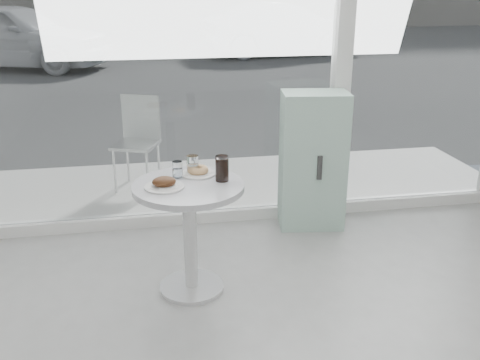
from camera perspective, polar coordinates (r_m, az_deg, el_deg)
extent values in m
cube|color=white|center=(4.77, -0.42, -3.56)|extent=(5.00, 0.12, 0.10)
cube|color=white|center=(4.63, 10.92, 14.00)|extent=(0.14, 0.14, 3.00)
cube|color=white|center=(4.34, -10.83, 12.27)|extent=(3.21, 0.02, 2.60)
cube|color=white|center=(4.97, 19.43, 12.48)|extent=(1.41, 0.02, 2.60)
cylinder|color=silver|center=(3.76, -5.14, -11.25)|extent=(0.44, 0.44, 0.03)
cylinder|color=silver|center=(3.59, -5.32, -6.41)|extent=(0.09, 0.09, 0.70)
cylinder|color=silver|center=(3.44, -5.52, -0.74)|extent=(0.72, 0.72, 0.04)
cube|color=silver|center=(5.51, -1.84, -0.50)|extent=(5.60, 1.60, 0.05)
cube|color=#3B3B3B|center=(17.43, -7.97, 13.52)|extent=(40.00, 24.00, 0.00)
cube|color=#8DB3A3|center=(4.52, 7.75, 2.05)|extent=(0.58, 0.43, 1.16)
cube|color=#333333|center=(4.35, 8.49, 1.30)|extent=(0.04, 0.03, 0.20)
cylinder|color=silver|center=(5.30, -13.23, 0.90)|extent=(0.02, 0.02, 0.44)
cylinder|color=silver|center=(5.17, -9.85, 0.68)|extent=(0.02, 0.02, 0.44)
cylinder|color=silver|center=(5.58, -11.89, 2.01)|extent=(0.02, 0.02, 0.44)
cylinder|color=silver|center=(5.47, -8.66, 1.83)|extent=(0.02, 0.02, 0.44)
cube|color=silver|center=(5.31, -11.07, 3.73)|extent=(0.51, 0.51, 0.03)
cube|color=silver|center=(5.42, -10.52, 6.67)|extent=(0.37, 0.16, 0.44)
imported|color=silver|center=(14.48, -23.21, 14.00)|extent=(5.05, 3.34, 1.60)
imported|color=#A6A9AE|center=(16.02, 4.29, 15.74)|extent=(4.65, 2.15, 1.48)
cylinder|color=silver|center=(3.38, -8.07, -0.72)|extent=(0.25, 0.25, 0.01)
cube|color=white|center=(3.37, -7.73, -0.60)|extent=(0.14, 0.13, 0.00)
ellipsoid|color=#311D0D|center=(3.37, -8.10, -0.18)|extent=(0.15, 0.12, 0.07)
ellipsoid|color=#311D0D|center=(3.39, -7.52, -0.11)|extent=(0.08, 0.07, 0.04)
cylinder|color=silver|center=(3.59, -4.47, 0.69)|extent=(0.24, 0.24, 0.01)
torus|color=tan|center=(3.58, -4.49, 1.08)|extent=(0.14, 0.14, 0.05)
cylinder|color=white|center=(3.54, -6.69, 1.14)|extent=(0.07, 0.07, 0.11)
cylinder|color=white|center=(3.55, -6.67, 0.79)|extent=(0.06, 0.06, 0.06)
cylinder|color=white|center=(3.59, -5.07, 1.62)|extent=(0.08, 0.08, 0.13)
cylinder|color=white|center=(3.60, -5.06, 1.22)|extent=(0.07, 0.07, 0.07)
cylinder|color=white|center=(3.45, -1.93, 1.24)|extent=(0.09, 0.09, 0.17)
cylinder|color=black|center=(3.45, -1.93, 1.13)|extent=(0.08, 0.08, 0.15)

